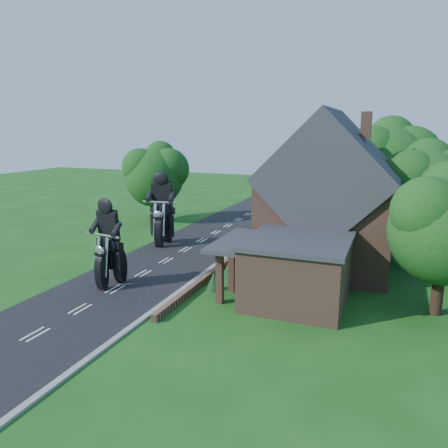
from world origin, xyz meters
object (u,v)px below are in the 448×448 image
(house, at_px, (329,202))
(annex, at_px, (295,269))
(motorcycle_lead, at_px, (111,273))
(motorcycle_follow, at_px, (163,234))
(garden_wall, at_px, (234,257))

(house, xyz_separation_m, annex, (-0.62, -6.80, -2.58))
(house, bearing_deg, motorcycle_lead, -141.84)
(annex, height_order, motorcycle_follow, annex)
(garden_wall, bearing_deg, motorcycle_follow, 166.02)
(garden_wall, relative_size, motorcycle_follow, 11.85)
(garden_wall, xyz_separation_m, annex, (5.57, -5.80, 1.57))
(annex, bearing_deg, motorcycle_lead, -170.01)
(annex, distance_m, motorcycle_lead, 10.55)
(house, distance_m, motorcycle_lead, 14.40)
(annex, bearing_deg, house, 84.76)
(annex, relative_size, motorcycle_lead, 4.20)
(garden_wall, height_order, motorcycle_follow, motorcycle_follow)
(annex, xyz_separation_m, motorcycle_follow, (-12.10, 7.43, -0.90))
(garden_wall, xyz_separation_m, house, (6.19, 1.00, 4.14))
(motorcycle_lead, bearing_deg, motorcycle_follow, -70.25)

